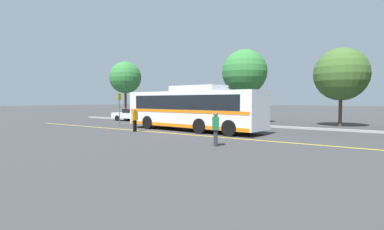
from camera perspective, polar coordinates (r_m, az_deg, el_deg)
The scene contains 12 objects.
ground_plane at distance 20.99m, azimuth 2.02°, elevation -3.15°, with size 220.00×220.00×0.00m, color #38383A.
lane_strip_0 at distance 19.79m, azimuth -3.63°, elevation -3.51°, with size 0.20×30.87×0.01m, color gold.
curb_strip at distance 26.42m, azimuth 7.07°, elevation -1.77°, with size 38.87×0.36×0.15m, color #99999E.
transit_bus at distance 21.43m, azimuth 0.04°, elevation 1.32°, with size 11.33×3.41×3.21m.
parked_car_0 at distance 32.06m, azimuth -10.99°, elevation 0.06°, with size 4.84×2.13×1.26m.
parked_car_1 at distance 27.38m, azimuth -1.15°, elevation -0.31°, with size 4.89×2.08×1.35m.
pedestrian_0 at distance 14.28m, azimuth 4.52°, elevation -2.29°, with size 0.46×0.45×1.62m.
pedestrian_1 at distance 21.20m, azimuth -10.86°, elevation -0.63°, with size 0.25×0.43×1.63m.
bus_stop_sign at distance 25.74m, azimuth -13.68°, elevation 1.78°, with size 0.07×0.40×2.79m.
tree_0 at distance 37.58m, azimuth -12.58°, elevation 6.97°, with size 3.86×3.86×6.88m.
tree_1 at distance 28.00m, azimuth 26.54°, elevation 6.95°, with size 4.38×4.38×6.54m.
tree_2 at distance 29.47m, azimuth 9.98°, elevation 8.06°, with size 4.32×4.32×7.06m.
Camera 1 is at (11.27, -17.58, 2.19)m, focal length 28.00 mm.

